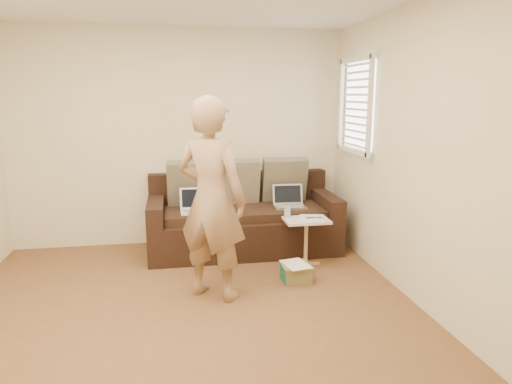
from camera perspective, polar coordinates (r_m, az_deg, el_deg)
floor at (r=3.90m, az=-8.27°, el=-16.01°), size 4.50×4.50×0.00m
wall_back at (r=5.72m, az=-9.49°, el=6.54°), size 4.00×0.00×4.00m
wall_front at (r=1.31m, az=-6.32°, el=-11.43°), size 4.00×0.00×4.00m
wall_right at (r=4.06m, az=20.66°, el=3.80°), size 0.00×4.50×4.50m
window_blinds at (r=5.35m, az=12.22°, el=10.37°), size 0.12×0.88×1.08m
sofa at (r=5.46m, az=-1.57°, el=-2.88°), size 2.20×0.95×0.85m
pillow_left at (r=5.53m, az=-8.07°, el=1.05°), size 0.55×0.29×0.57m
pillow_mid at (r=5.57m, az=-2.41°, el=1.25°), size 0.55×0.27×0.57m
pillow_right at (r=5.72m, az=3.51°, el=1.51°), size 0.55×0.28×0.57m
laptop_silver at (r=5.45m, az=4.22°, el=-1.92°), size 0.38×0.28×0.24m
laptop_white at (r=5.26m, az=-7.29°, el=-2.49°), size 0.37×0.27×0.26m
person at (r=4.10m, az=-5.50°, el=-0.92°), size 0.80×0.75×1.82m
side_table at (r=5.05m, az=6.17°, el=-6.16°), size 0.47×0.33×0.52m
drinking_glass at (r=5.01m, az=3.89°, el=-2.47°), size 0.07×0.07×0.12m
scissors at (r=5.01m, az=7.15°, el=-3.15°), size 0.19×0.12×0.02m
paper_on_table at (r=5.02m, az=6.80°, el=-3.18°), size 0.25×0.33×0.00m
striped_box at (r=4.67m, az=4.94°, el=-9.88°), size 0.29×0.29×0.18m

